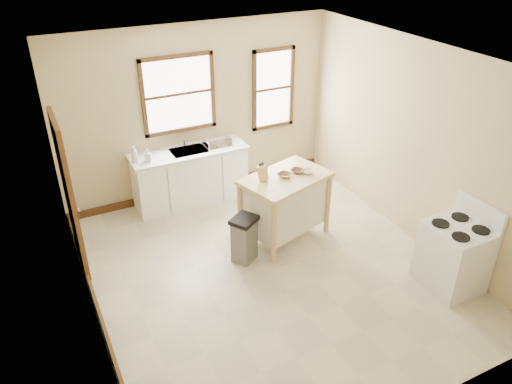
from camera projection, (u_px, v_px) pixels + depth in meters
floor at (270, 270)px, 6.69m from camera, size 5.00×5.00×0.00m
ceiling at (273, 62)px, 5.31m from camera, size 5.00×5.00×0.00m
wall_back at (198, 112)px, 7.95m from camera, size 4.50×0.04×2.80m
wall_left at (78, 224)px, 5.13m from camera, size 0.04×5.00×2.80m
wall_right at (415, 144)px, 6.87m from camera, size 0.04×5.00×2.80m
window_main at (179, 94)px, 7.64m from camera, size 1.17×0.06×1.22m
window_side at (273, 89)px, 8.36m from camera, size 0.77×0.06×1.37m
door_left at (69, 196)px, 6.33m from camera, size 0.06×0.90×2.10m
baseboard_back at (203, 187)px, 8.58m from camera, size 4.50×0.04×0.12m
baseboard_left at (101, 320)px, 5.80m from camera, size 0.04×5.00×0.12m
sink_counter at (190, 176)px, 8.06m from camera, size 1.86×0.62×0.92m
faucet at (184, 140)px, 7.92m from camera, size 0.03×0.03×0.22m
soap_bottle_a at (134, 154)px, 7.42m from camera, size 0.13×0.13×0.25m
soap_bottle_b at (148, 155)px, 7.45m from camera, size 0.11×0.12×0.20m
dish_rack at (217, 142)px, 7.98m from camera, size 0.51×0.44×0.11m
kitchen_island at (285, 207)px, 7.15m from camera, size 1.39×1.09×0.99m
knife_block at (263, 174)px, 6.76m from camera, size 0.14×0.14×0.20m
pepper_grinder at (266, 172)px, 6.85m from camera, size 0.05×0.05×0.15m
bowl_a at (285, 175)px, 6.89m from camera, size 0.26×0.26×0.05m
bowl_b at (297, 171)px, 7.00m from camera, size 0.24×0.24×0.04m
bowl_c at (308, 172)px, 6.98m from camera, size 0.18×0.18×0.05m
trash_bin at (244, 239)px, 6.74m from camera, size 0.45×0.43×0.67m
gas_stove at (455, 248)px, 6.16m from camera, size 0.71×0.71×1.15m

